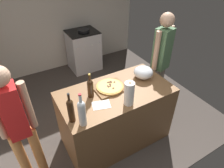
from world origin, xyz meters
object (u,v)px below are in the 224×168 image
pizza (110,86)px  person_in_stripes (18,125)px  wine_bottle_amber (90,87)px  wine_bottle_green (82,112)px  wine_bottle_dark (71,110)px  mixing_bowl (143,72)px  person_in_red (161,59)px  paper_towel_roll (129,94)px  stove (84,50)px

pizza → person_in_stripes: 1.15m
wine_bottle_amber → wine_bottle_green: 0.46m
wine_bottle_dark → person_in_stripes: (-0.51, 0.19, -0.13)m
pizza → wine_bottle_amber: bearing=-175.6°
wine_bottle_amber → pizza: bearing=4.4°
person_in_stripes → mixing_bowl: bearing=3.3°
pizza → person_in_red: (0.99, 0.15, 0.06)m
pizza → person_in_stripes: (-1.14, -0.10, -0.00)m
wine_bottle_green → person_in_red: bearing=19.5°
pizza → wine_bottle_amber: 0.30m
pizza → paper_towel_roll: size_ratio=1.18×
paper_towel_roll → person_in_red: (0.94, 0.51, -0.06)m
pizza → wine_bottle_green: wine_bottle_green is taller
wine_bottle_dark → stove: size_ratio=0.39×
stove → person_in_stripes: person_in_stripes is taller
wine_bottle_dark → wine_bottle_amber: bearing=38.1°
mixing_bowl → person_in_red: (0.46, 0.16, 0.00)m
stove → mixing_bowl: bearing=-88.5°
wine_bottle_dark → wine_bottle_green: (0.08, -0.10, 0.01)m
paper_towel_roll → wine_bottle_green: bearing=-177.3°
stove → pizza: bearing=-103.1°
wine_bottle_dark → wine_bottle_green: 0.13m
wine_bottle_amber → wine_bottle_green: wine_bottle_green is taller
wine_bottle_amber → person_in_red: 1.28m
wine_bottle_dark → person_in_stripes: person_in_stripes is taller
wine_bottle_amber → person_in_red: bearing=7.6°
paper_towel_roll → wine_bottle_green: wine_bottle_green is taller
wine_bottle_green → person_in_stripes: person_in_stripes is taller
wine_bottle_green → person_in_red: (1.53, 0.54, -0.09)m
paper_towel_roll → wine_bottle_dark: 0.68m
mixing_bowl → wine_bottle_amber: size_ratio=0.82×
wine_bottle_amber → person_in_stripes: person_in_stripes is taller
paper_towel_roll → wine_bottle_dark: size_ratio=0.82×
paper_towel_roll → stove: 2.53m
pizza → mixing_bowl: (0.53, -0.01, 0.05)m
wine_bottle_dark → stove: wine_bottle_dark is taller
mixing_bowl → wine_bottle_amber: (-0.81, -0.01, 0.05)m
paper_towel_roll → stove: size_ratio=0.32×
pizza → person_in_red: 1.00m
pizza → wine_bottle_dark: size_ratio=0.97×
person_in_stripes → person_in_red: bearing=6.8°
pizza → paper_towel_roll: 0.39m
mixing_bowl → stove: bearing=91.5°
mixing_bowl → wine_bottle_amber: wine_bottle_amber is taller
paper_towel_roll → person_in_stripes: bearing=167.6°
stove → wine_bottle_green: bearing=-112.7°
paper_towel_roll → wine_bottle_green: 0.59m
mixing_bowl → paper_towel_roll: bearing=-143.6°
pizza → person_in_stripes: size_ratio=0.22×
stove → person_in_stripes: (-1.62, -2.16, 0.47)m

